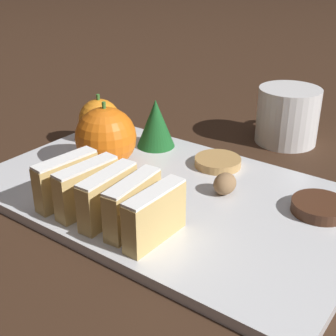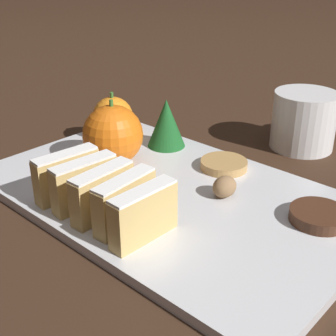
{
  "view_description": "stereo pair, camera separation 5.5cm",
  "coord_description": "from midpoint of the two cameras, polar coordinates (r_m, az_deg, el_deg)",
  "views": [
    {
      "loc": [
        -0.4,
        -0.29,
        0.28
      ],
      "look_at": [
        0.0,
        0.0,
        0.04
      ],
      "focal_mm": 50.0,
      "sensor_mm": 36.0,
      "label": 1
    },
    {
      "loc": [
        -0.36,
        -0.33,
        0.28
      ],
      "look_at": [
        0.0,
        0.0,
        0.04
      ],
      "focal_mm": 50.0,
      "sensor_mm": 36.0,
      "label": 2
    }
  ],
  "objects": [
    {
      "name": "orange_far",
      "position": [
        0.71,
        -10.56,
        5.8
      ],
      "size": [
        0.06,
        0.06,
        0.07
      ],
      "color": "orange",
      "rests_on": "serving_platter"
    },
    {
      "name": "walnut",
      "position": [
        0.55,
        4.14,
        -1.99
      ],
      "size": [
        0.03,
        0.03,
        0.03
      ],
      "color": "#8E6B47",
      "rests_on": "serving_platter"
    },
    {
      "name": "stollen_slice_second",
      "position": [
        0.48,
        -7.56,
        -4.49
      ],
      "size": [
        0.08,
        0.03,
        0.06
      ],
      "color": "tan",
      "rests_on": "serving_platter"
    },
    {
      "name": "stollen_slice_front",
      "position": [
        0.46,
        -5.02,
        -5.89
      ],
      "size": [
        0.08,
        0.02,
        0.06
      ],
      "color": "tan",
      "rests_on": "serving_platter"
    },
    {
      "name": "gingerbread_cookie",
      "position": [
        0.62,
        3.59,
        0.69
      ],
      "size": [
        0.06,
        0.06,
        0.01
      ],
      "color": "tan",
      "rests_on": "serving_platter"
    },
    {
      "name": "serving_platter",
      "position": [
        0.56,
        -2.78,
        -3.36
      ],
      "size": [
        0.28,
        0.46,
        0.01
      ],
      "color": "silver",
      "rests_on": "ground_plane"
    },
    {
      "name": "ground_plane",
      "position": [
        0.57,
        -2.77,
        -3.88
      ],
      "size": [
        6.0,
        6.0,
        0.0
      ],
      "primitive_type": "plane",
      "color": "#382316"
    },
    {
      "name": "orange_near",
      "position": [
        0.62,
        -10.13,
        3.64
      ],
      "size": [
        0.08,
        0.08,
        0.09
      ],
      "color": "orange",
      "rests_on": "serving_platter"
    },
    {
      "name": "coffee_mug",
      "position": [
        0.73,
        12.37,
        6.26
      ],
      "size": [
        0.12,
        0.09,
        0.09
      ],
      "color": "white",
      "rests_on": "ground_plane"
    },
    {
      "name": "stollen_slice_fifth",
      "position": [
        0.54,
        -15.09,
        -1.53
      ],
      "size": [
        0.08,
        0.03,
        0.06
      ],
      "color": "tan",
      "rests_on": "serving_platter"
    },
    {
      "name": "chocolate_cookie",
      "position": [
        0.53,
        15.26,
        -4.69
      ],
      "size": [
        0.06,
        0.06,
        0.01
      ],
      "color": "#472819",
      "rests_on": "serving_platter"
    },
    {
      "name": "stollen_slice_fourth",
      "position": [
        0.52,
        -12.82,
        -2.46
      ],
      "size": [
        0.08,
        0.03,
        0.06
      ],
      "color": "tan",
      "rests_on": "serving_platter"
    },
    {
      "name": "evergreen_sprig",
      "position": [
        0.67,
        -3.86,
        5.41
      ],
      "size": [
        0.05,
        0.05,
        0.07
      ],
      "color": "#195623",
      "rests_on": "serving_platter"
    },
    {
      "name": "stollen_slice_third",
      "position": [
        0.5,
        -10.45,
        -3.53
      ],
      "size": [
        0.08,
        0.02,
        0.06
      ],
      "color": "tan",
      "rests_on": "serving_platter"
    }
  ]
}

